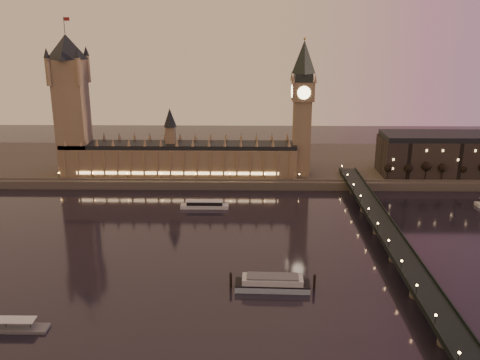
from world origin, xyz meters
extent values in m
plane|color=black|center=(0.00, 0.00, 0.00)|extent=(700.00, 700.00, 0.00)
cube|color=#423D35|center=(30.00, 165.00, 3.00)|extent=(560.00, 130.00, 6.00)
cube|color=brown|center=(-40.00, 121.00, 17.00)|extent=(180.00, 26.00, 22.00)
cube|color=black|center=(-40.00, 121.00, 29.60)|extent=(180.00, 22.00, 3.20)
cube|color=#FFCC7F|center=(-40.00, 107.50, 11.00)|extent=(153.00, 0.25, 2.20)
cube|color=brown|center=(-120.00, 121.00, 50.00)|extent=(22.00, 22.00, 88.00)
cone|color=black|center=(-120.00, 121.00, 103.00)|extent=(31.68, 31.68, 18.00)
cylinder|color=black|center=(-120.00, 121.00, 118.00)|extent=(0.44, 0.44, 12.00)
cube|color=maroon|center=(-117.80, 121.00, 122.50)|extent=(4.00, 0.15, 2.50)
cube|color=brown|center=(54.00, 121.00, 35.00)|extent=(13.00, 13.00, 58.00)
cube|color=brown|center=(54.00, 121.00, 71.00)|extent=(16.00, 16.00, 14.00)
cylinder|color=#FFEAA5|center=(54.00, 112.82, 71.00)|extent=(9.60, 0.35, 9.60)
cylinder|color=#FFEAA5|center=(45.82, 121.00, 71.00)|extent=(0.35, 9.60, 9.60)
cube|color=black|center=(54.00, 121.00, 81.00)|extent=(13.00, 13.00, 6.00)
cone|color=black|center=(54.00, 121.00, 96.00)|extent=(17.68, 17.68, 24.00)
sphere|color=gold|center=(54.00, 121.00, 109.00)|extent=(2.00, 2.00, 2.00)
cube|color=black|center=(92.00, 0.00, 8.00)|extent=(13.00, 260.00, 2.00)
cube|color=black|center=(85.70, 0.00, 9.50)|extent=(0.60, 260.00, 1.00)
cube|color=black|center=(98.30, 0.00, 9.50)|extent=(0.60, 260.00, 1.00)
cube|color=black|center=(172.00, 127.00, 20.00)|extent=(110.00, 36.00, 28.00)
cube|color=black|center=(172.00, 127.00, 36.00)|extent=(108.00, 34.00, 4.00)
cylinder|color=black|center=(117.56, 109.00, 10.55)|extent=(0.70, 0.70, 9.10)
sphere|color=black|center=(117.56, 109.00, 15.31)|extent=(6.07, 6.07, 6.07)
cylinder|color=black|center=(131.77, 109.00, 10.55)|extent=(0.70, 0.70, 9.10)
sphere|color=black|center=(131.77, 109.00, 15.31)|extent=(6.07, 6.07, 6.07)
cylinder|color=black|center=(145.99, 109.00, 10.55)|extent=(0.70, 0.70, 9.10)
sphere|color=black|center=(145.99, 109.00, 15.31)|extent=(6.07, 6.07, 6.07)
cylinder|color=black|center=(160.21, 109.00, 10.55)|extent=(0.70, 0.70, 9.10)
sphere|color=black|center=(160.21, 109.00, 15.31)|extent=(6.07, 6.07, 6.07)
cylinder|color=black|center=(174.43, 109.00, 10.55)|extent=(0.70, 0.70, 9.10)
sphere|color=black|center=(174.43, 109.00, 15.31)|extent=(6.07, 6.07, 6.07)
cube|color=silver|center=(-15.87, 61.47, 1.18)|extent=(32.24, 7.03, 2.36)
cube|color=black|center=(-15.87, 61.47, 3.55)|extent=(23.86, 5.76, 2.36)
cube|color=silver|center=(-15.87, 61.47, 4.94)|extent=(24.50, 6.04, 0.43)
cube|color=#90A8B8|center=(25.22, -50.91, 1.43)|extent=(35.57, 11.12, 2.86)
cube|color=black|center=(25.22, -50.91, 3.14)|extent=(35.57, 11.12, 0.55)
cube|color=silver|center=(25.22, -50.91, 4.85)|extent=(28.92, 9.80, 2.86)
cube|color=#595B5E|center=(25.22, -50.91, 6.66)|extent=(24.48, 8.54, 0.77)
cylinder|color=black|center=(5.41, -49.22, 3.74)|extent=(1.21, 1.21, 7.49)
cylinder|color=black|center=(45.03, -50.59, 3.74)|extent=(1.21, 1.21, 7.49)
camera|label=1|loc=(13.38, -278.50, 123.49)|focal=40.00mm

